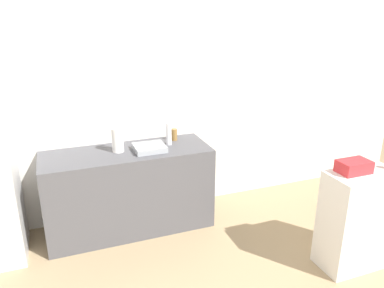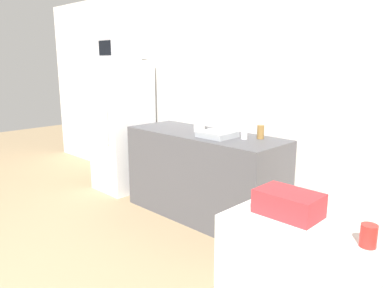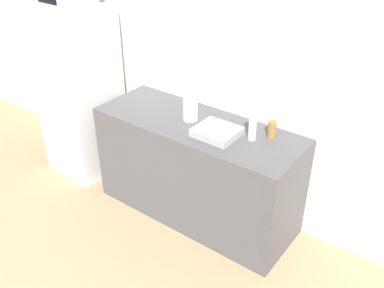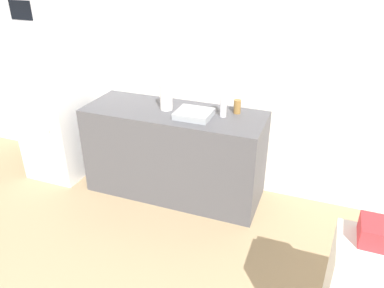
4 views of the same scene
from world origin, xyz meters
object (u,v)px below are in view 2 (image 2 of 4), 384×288
Objects in this scene: jar at (369,236)px; microwave at (119,48)px; refrigerator at (122,126)px; bottle_tall at (244,127)px; paper_towel_roll at (200,120)px; bottle_short at (261,132)px; basket at (288,203)px.

microwave is at bearing 158.92° from jar.
refrigerator is 1.92m from bottle_tall.
paper_towel_roll reaches higher than jar.
refrigerator is 6.78× the size of bottle_tall.
bottle_short is at bearing 6.38° from microwave.
bottle_tall is 0.17m from bottle_short.
paper_towel_roll is (-2.28, 1.47, 0.05)m from jar.
basket is (1.31, -1.43, -0.03)m from bottle_tall.
bottle_short is 1.97m from basket.
bottle_tall is at bearing 2.25° from paper_towel_roll.
refrigerator reaches higher than bottle_tall.
microwave is at bearing -176.70° from paper_towel_roll.
paper_towel_roll reaches higher than bottle_tall.
bottle_short is at bearing 134.61° from jar.
basket is at bearing -22.46° from microwave.
jar is at bearing -8.63° from basket.
bottle_tall is 1.85× the size of bottle_short.
microwave reaches higher than bottle_tall.
paper_towel_roll is at bearing -177.75° from bottle_tall.
bottle_tall is (1.91, 0.10, 0.21)m from refrigerator.
microwave is at bearing -173.62° from bottle_short.
microwave is (-0.00, -0.00, 1.00)m from refrigerator.
microwave is 5.02× the size of jar.
jar is (0.38, -0.06, -0.01)m from basket.
bottle_short is 1.48× the size of jar.
bottle_tall is 2.73× the size of jar.
bottle_tall is 1.94m from basket.
bottle_short is at bearing 6.35° from refrigerator.
bottle_tall reaches higher than bottle_short.
refrigerator is at bearing 157.52° from basket.
bottle_short is (0.10, 0.13, -0.06)m from bottle_tall.
microwave is 3.58m from basket.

